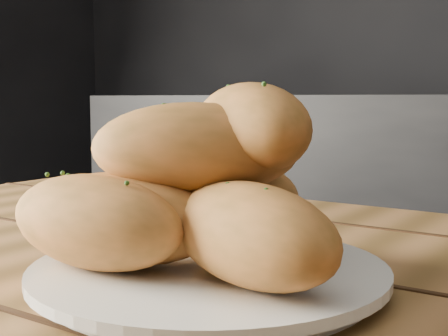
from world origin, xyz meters
TOP-DOWN VIEW (x-y plane):
  - plate at (-0.48, 0.64)m, footprint 0.27×0.27m
  - bread_rolls at (-0.49, 0.63)m, footprint 0.29×0.23m

SIDE VIEW (x-z plane):
  - plate at x=-0.48m, z-range 0.75..0.77m
  - bread_rolls at x=-0.49m, z-range 0.75..0.89m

